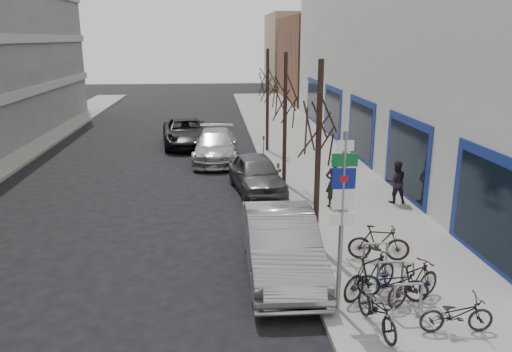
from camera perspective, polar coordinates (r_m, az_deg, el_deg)
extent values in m
plane|color=black|center=(11.54, -2.88, -16.02)|extent=(120.00, 120.00, 0.00)
cube|color=slate|center=(21.26, 8.28, -0.94)|extent=(5.00, 70.00, 0.15)
cube|color=brown|center=(51.62, 10.24, 13.01)|extent=(12.00, 14.00, 8.00)
cube|color=#937A5B|center=(66.31, 7.27, 14.06)|extent=(13.00, 12.00, 9.00)
cylinder|color=gray|center=(10.93, 9.71, -5.81)|extent=(0.10, 0.10, 4.20)
cube|color=white|center=(10.39, 10.20, 3.42)|extent=(0.35, 0.03, 0.22)
cube|color=#0C5926|center=(10.46, 10.12, 1.81)|extent=(0.55, 0.03, 0.28)
cube|color=navy|center=(10.56, 10.02, -0.30)|extent=(0.50, 0.03, 0.45)
cube|color=maroon|center=(10.55, 10.03, -0.31)|extent=(0.18, 0.02, 0.14)
cube|color=white|center=(10.69, 9.91, -2.62)|extent=(0.45, 0.03, 0.45)
cube|color=white|center=(10.83, 9.80, -4.88)|extent=(0.55, 0.03, 0.28)
cylinder|color=gray|center=(11.47, 15.47, -13.65)|extent=(0.06, 0.06, 0.80)
cylinder|color=gray|center=(11.68, 18.30, -13.33)|extent=(0.06, 0.06, 0.80)
cylinder|color=gray|center=(11.39, 17.06, -11.73)|extent=(0.60, 0.06, 0.06)
cylinder|color=gray|center=(12.38, 13.71, -11.25)|extent=(0.06, 0.06, 0.80)
cylinder|color=gray|center=(12.58, 16.35, -11.00)|extent=(0.06, 0.06, 0.80)
cylinder|color=gray|center=(12.31, 15.17, -9.46)|extent=(0.60, 0.06, 0.06)
cylinder|color=gray|center=(13.32, 12.21, -9.17)|extent=(0.06, 0.06, 0.80)
cylinder|color=gray|center=(13.51, 14.68, -8.98)|extent=(0.06, 0.06, 0.80)
cylinder|color=gray|center=(13.25, 13.56, -7.50)|extent=(0.60, 0.06, 0.06)
cylinder|color=black|center=(14.04, 7.09, 1.86)|extent=(0.16, 0.16, 5.50)
cylinder|color=black|center=(20.31, 3.32, 6.18)|extent=(0.16, 0.16, 5.50)
cylinder|color=black|center=(26.70, 1.32, 8.44)|extent=(0.16, 0.16, 5.50)
cylinder|color=gray|center=(14.11, 5.43, -6.77)|extent=(0.05, 0.05, 1.10)
cube|color=#3F3F44|center=(13.89, 5.49, -4.36)|extent=(0.10, 0.08, 0.18)
cylinder|color=gray|center=(19.25, 2.53, -0.59)|extent=(0.05, 0.05, 1.10)
cube|color=#3F3F44|center=(19.09, 2.55, 1.23)|extent=(0.10, 0.08, 0.18)
cylinder|color=gray|center=(24.55, 0.88, 2.96)|extent=(0.05, 0.05, 1.10)
cube|color=#3F3F44|center=(24.42, 0.88, 4.40)|extent=(0.10, 0.08, 0.18)
imported|color=black|center=(10.96, 13.71, -14.28)|extent=(0.77, 1.76, 1.04)
imported|color=black|center=(12.16, 17.57, -11.48)|extent=(1.72, 1.23, 1.02)
imported|color=black|center=(12.19, 15.38, -11.30)|extent=(1.71, 0.99, 1.00)
imported|color=black|center=(12.17, 12.94, -10.87)|extent=(1.83, 1.44, 1.11)
imported|color=black|center=(11.37, 21.98, -14.14)|extent=(1.56, 0.54, 0.94)
imported|color=black|center=(14.10, 13.87, -7.38)|extent=(1.75, 0.86, 1.02)
imported|color=#939297|center=(13.13, 2.89, -7.80)|extent=(1.82, 5.12, 1.68)
imported|color=#4B4B50|center=(20.10, 0.05, 0.27)|extent=(2.36, 4.62, 1.51)
imported|color=#A6A6AB|center=(25.32, -4.64, 3.45)|extent=(2.38, 5.39, 1.54)
imported|color=black|center=(29.23, -8.01, 4.98)|extent=(3.14, 5.79, 1.54)
imported|color=black|center=(18.02, 8.88, -0.73)|extent=(0.75, 0.58, 1.81)
imported|color=black|center=(18.98, 15.70, -0.61)|extent=(0.61, 0.43, 1.60)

